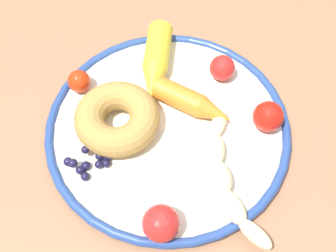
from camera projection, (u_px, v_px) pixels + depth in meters
The scene contains 11 objects.
dining_table at pixel (155, 194), 0.60m from camera, with size 1.16×0.97×0.77m.
plate at pixel (168, 127), 0.55m from camera, with size 0.33×0.33×0.02m.
banana at pixel (226, 177), 0.50m from camera, with size 0.09×0.18×0.03m.
carrot_orange at pixel (193, 103), 0.55m from camera, with size 0.08×0.11×0.03m.
carrot_yellow at pixel (156, 62), 0.59m from camera, with size 0.11×0.12×0.04m.
donut at pixel (117, 118), 0.53m from camera, with size 0.11×0.11×0.04m, color #AC8442.
blueberry_pile at pixel (89, 163), 0.51m from camera, with size 0.06×0.04×0.02m.
tomato_near at pixel (161, 223), 0.46m from camera, with size 0.04×0.04×0.04m, color red.
tomato_mid at pixel (222, 68), 0.58m from camera, with size 0.04×0.04×0.04m, color red.
tomato_far at pixel (268, 116), 0.53m from camera, with size 0.04×0.04×0.04m, color red.
tomato_extra at pixel (79, 81), 0.57m from camera, with size 0.03×0.03×0.03m, color red.
Camera 1 is at (0.11, 0.20, 1.25)m, focal length 43.79 mm.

